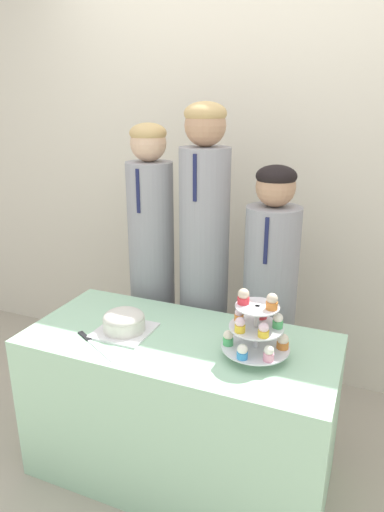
{
  "coord_description": "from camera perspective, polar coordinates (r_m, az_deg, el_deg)",
  "views": [
    {
      "loc": [
        0.72,
        -1.28,
        1.67
      ],
      "look_at": [
        0.05,
        0.34,
        1.08
      ],
      "focal_mm": 32.0,
      "sensor_mm": 36.0,
      "label": 1
    }
  ],
  "objects": [
    {
      "name": "wall_back",
      "position": [
        2.76,
        7.42,
        11.81
      ],
      "size": [
        9.0,
        0.06,
        2.7
      ],
      "color": "beige",
      "rests_on": "ground_plane"
    },
    {
      "name": "table",
      "position": [
        2.19,
        -1.55,
        -18.34
      ],
      "size": [
        1.34,
        0.62,
        0.71
      ],
      "color": "#A8DBB2",
      "rests_on": "ground_plane"
    },
    {
      "name": "round_cake",
      "position": [
        2.05,
        -8.49,
        -8.11
      ],
      "size": [
        0.24,
        0.24,
        0.1
      ],
      "color": "white",
      "rests_on": "table"
    },
    {
      "name": "cake_knife",
      "position": [
        2.02,
        -12.62,
        -10.35
      ],
      "size": [
        0.27,
        0.17,
        0.01
      ],
      "rotation": [
        0.0,
        0.0,
        -0.52
      ],
      "color": "silver",
      "rests_on": "table"
    },
    {
      "name": "cupcake_stand",
      "position": [
        1.82,
        8.06,
        -8.95
      ],
      "size": [
        0.27,
        0.27,
        0.29
      ],
      "color": "silver",
      "rests_on": "table"
    },
    {
      "name": "student_0",
      "position": [
        2.53,
        -4.99,
        -2.17
      ],
      "size": [
        0.25,
        0.25,
        1.58
      ],
      "color": "#939399",
      "rests_on": "ground_plane"
    },
    {
      "name": "student_1",
      "position": [
        2.39,
        1.51,
        -1.93
      ],
      "size": [
        0.26,
        0.26,
        1.68
      ],
      "color": "#939399",
      "rests_on": "ground_plane"
    },
    {
      "name": "student_2",
      "position": [
        2.36,
        9.54,
        -6.56
      ],
      "size": [
        0.27,
        0.27,
        1.4
      ],
      "color": "#939399",
      "rests_on": "ground_plane"
    }
  ]
}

